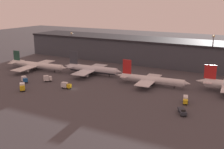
{
  "coord_description": "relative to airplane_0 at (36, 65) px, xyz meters",
  "views": [
    {
      "loc": [
        87.66,
        -116.22,
        45.89
      ],
      "look_at": [
        14.59,
        16.87,
        6.0
      ],
      "focal_mm": 45.0,
      "sensor_mm": 36.0,
      "label": 1
    }
  ],
  "objects": [
    {
      "name": "service_vehicle_2",
      "position": [
        108.81,
        -29.09,
        -2.07
      ],
      "size": [
        5.54,
        7.54,
        2.69
      ],
      "rotation": [
        0.0,
        0.0,
        -1.09
      ],
      "color": "#282D38",
      "rests_on": "ground"
    },
    {
      "name": "airplane_0",
      "position": [
        0.0,
        0.0,
        0.0
      ],
      "size": [
        48.83,
        37.19,
        12.17
      ],
      "rotation": [
        0.0,
        0.0,
        0.07
      ],
      "color": "white",
      "rests_on": "ground"
    },
    {
      "name": "service_vehicle_4",
      "position": [
        26.18,
        -18.56,
        -1.36
      ],
      "size": [
        4.92,
        5.14,
        3.65
      ],
      "rotation": [
        0.0,
        0.0,
        0.86
      ],
      "color": "white",
      "rests_on": "ground"
    },
    {
      "name": "lamp_post_0",
      "position": [
        -6.25,
        49.52,
        10.23
      ],
      "size": [
        1.8,
        1.8,
        20.83
      ],
      "color": "slate",
      "rests_on": "ground"
    },
    {
      "name": "airplane_1",
      "position": [
        40.57,
        7.34,
        0.34
      ],
      "size": [
        41.83,
        33.21,
        14.33
      ],
      "rotation": [
        0.0,
        0.0,
        0.07
      ],
      "color": "silver",
      "rests_on": "ground"
    },
    {
      "name": "terminal_building",
      "position": [
        48.02,
        59.77,
        5.83
      ],
      "size": [
        184.79,
        31.76,
        18.27
      ],
      "color": "#3D424C",
      "rests_on": "ground"
    },
    {
      "name": "airplane_2",
      "position": [
        82.32,
        3.46,
        -0.04
      ],
      "size": [
        43.26,
        27.66,
        13.49
      ],
      "rotation": [
        0.0,
        0.0,
        0.07
      ],
      "color": "silver",
      "rests_on": "ground"
    },
    {
      "name": "ground",
      "position": [
        48.02,
        -22.88,
        -3.34
      ],
      "size": [
        600.0,
        600.0,
        0.0
      ],
      "primitive_type": "plane",
      "color": "#423F44"
    },
    {
      "name": "lamp_post_1",
      "position": [
        106.3,
        49.52,
        12.59
      ],
      "size": [
        1.8,
        1.8,
        25.05
      ],
      "color": "slate",
      "rests_on": "ground"
    },
    {
      "name": "service_vehicle_1",
      "position": [
        15.84,
        -26.49,
        -1.37
      ],
      "size": [
        5.34,
        4.31,
        3.62
      ],
      "rotation": [
        0.0,
        0.0,
        -0.48
      ],
      "color": "#195199",
      "rests_on": "ground"
    },
    {
      "name": "service_vehicle_5",
      "position": [
        106.53,
        -15.17,
        -1.62
      ],
      "size": [
        3.64,
        7.08,
        3.03
      ],
      "rotation": [
        0.0,
        0.0,
        -1.33
      ],
      "color": "gold",
      "rests_on": "ground"
    },
    {
      "name": "service_vehicle_0",
      "position": [
        44.14,
        -24.16,
        -1.48
      ],
      "size": [
        5.54,
        2.66,
        3.38
      ],
      "rotation": [
        0.0,
        0.0,
        0.06
      ],
      "color": "gold",
      "rests_on": "ground"
    },
    {
      "name": "service_vehicle_3",
      "position": [
        26.15,
        -37.97,
        -1.25
      ],
      "size": [
        5.43,
        5.38,
        3.87
      ],
      "rotation": [
        0.0,
        0.0,
        -0.77
      ],
      "color": "gold",
      "rests_on": "ground"
    }
  ]
}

